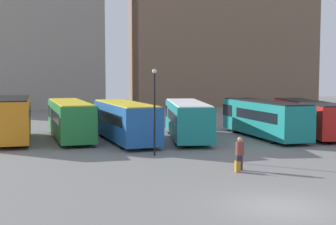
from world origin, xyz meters
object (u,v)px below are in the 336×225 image
(bus_1, at_px, (70,118))
(bus_2, at_px, (125,120))
(bus_4, at_px, (263,117))
(traveler, at_px, (240,150))
(suitcase, at_px, (237,166))
(bus_5, at_px, (309,116))
(lamp_post_1, at_px, (154,105))
(bus_0, at_px, (12,118))
(bus_3, at_px, (187,119))

(bus_1, height_order, bus_2, bus_1)
(bus_4, height_order, traveler, bus_4)
(bus_4, height_order, suitcase, bus_4)
(bus_2, bearing_deg, suitcase, -168.46)
(bus_4, xyz_separation_m, suitcase, (-6.71, -12.23, -1.29))
(bus_5, bearing_deg, bus_1, 95.11)
(bus_4, xyz_separation_m, lamp_post_1, (-10.00, -6.60, 1.58))
(bus_0, height_order, bus_3, bus_0)
(bus_2, xyz_separation_m, bus_4, (11.07, 0.09, -0.00))
(traveler, xyz_separation_m, suitcase, (-0.28, -0.43, -0.75))
(suitcase, bearing_deg, bus_2, 23.95)
(lamp_post_1, bearing_deg, bus_3, 61.00)
(bus_0, xyz_separation_m, traveler, (12.85, -13.49, -0.73))
(traveler, bearing_deg, suitcase, 151.06)
(bus_1, bearing_deg, bus_5, -100.54)
(bus_0, xyz_separation_m, bus_2, (8.21, -1.78, -0.18))
(bus_1, height_order, suitcase, bus_1)
(bus_4, bearing_deg, bus_1, 77.40)
(bus_2, relative_size, lamp_post_1, 1.97)
(bus_5, bearing_deg, bus_4, 110.67)
(bus_2, relative_size, traveler, 5.99)
(bus_3, xyz_separation_m, bus_4, (6.16, -0.33, 0.01))
(bus_3, height_order, lamp_post_1, lamp_post_1)
(bus_5, bearing_deg, bus_0, 97.22)
(bus_1, relative_size, suitcase, 13.03)
(lamp_post_1, bearing_deg, suitcase, -59.71)
(bus_1, bearing_deg, lamp_post_1, -156.92)
(bus_0, distance_m, traveler, 18.65)
(bus_2, relative_size, bus_4, 0.97)
(bus_0, bearing_deg, bus_1, -85.71)
(bus_2, distance_m, bus_5, 15.60)
(bus_1, xyz_separation_m, bus_4, (15.05, -2.28, -0.01))
(bus_2, height_order, traveler, bus_2)
(bus_4, bearing_deg, bus_3, 82.94)
(lamp_post_1, bearing_deg, bus_2, 99.33)
(bus_2, distance_m, lamp_post_1, 6.79)
(bus_0, xyz_separation_m, lamp_post_1, (9.28, -8.29, 1.39))
(bus_3, bearing_deg, traveler, -173.64)
(bus_0, distance_m, bus_1, 4.27)
(bus_1, relative_size, lamp_post_1, 2.02)
(bus_3, xyz_separation_m, bus_5, (10.65, 0.59, -0.05))
(bus_4, distance_m, traveler, 13.45)
(bus_1, height_order, lamp_post_1, lamp_post_1)
(bus_0, height_order, bus_1, bus_0)
(bus_5, bearing_deg, bus_3, 102.27)
(bus_4, bearing_deg, bus_5, -82.39)
(bus_4, bearing_deg, lamp_post_1, 119.44)
(suitcase, bearing_deg, lamp_post_1, 34.50)
(traveler, distance_m, suitcase, 0.91)
(bus_0, relative_size, bus_3, 0.85)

